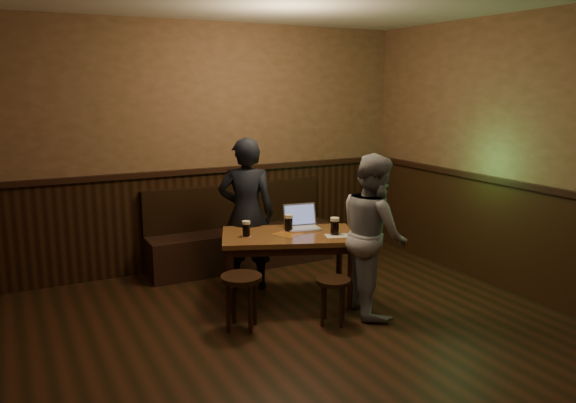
% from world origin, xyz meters
% --- Properties ---
extents(room, '(5.04, 6.04, 2.84)m').
position_xyz_m(room, '(0.00, 0.22, 1.20)').
color(room, black).
rests_on(room, ground).
extents(bench, '(2.20, 0.50, 0.95)m').
position_xyz_m(bench, '(0.31, 2.75, 0.31)').
color(bench, black).
rests_on(bench, ground).
extents(pub_table, '(1.45, 1.14, 0.69)m').
position_xyz_m(pub_table, '(0.31, 1.50, 0.59)').
color(pub_table, brown).
rests_on(pub_table, ground).
extents(stool_left, '(0.41, 0.41, 0.49)m').
position_xyz_m(stool_left, '(-0.35, 1.10, 0.39)').
color(stool_left, black).
rests_on(stool_left, ground).
extents(stool_right, '(0.34, 0.34, 0.42)m').
position_xyz_m(stool_right, '(0.41, 0.83, 0.33)').
color(stool_right, black).
rests_on(stool_right, ground).
extents(pint_left, '(0.10, 0.10, 0.16)m').
position_xyz_m(pint_left, '(-0.09, 1.59, 0.76)').
color(pint_left, '#B73816').
rests_on(pint_left, pub_table).
extents(pint_mid, '(0.11, 0.11, 0.17)m').
position_xyz_m(pint_mid, '(0.36, 1.59, 0.77)').
color(pint_mid, '#B73816').
rests_on(pint_mid, pub_table).
extents(pint_right, '(0.11, 0.11, 0.17)m').
position_xyz_m(pint_right, '(0.69, 1.27, 0.77)').
color(pint_right, '#B73816').
rests_on(pint_right, pub_table).
extents(laptop, '(0.38, 0.32, 0.24)m').
position_xyz_m(laptop, '(0.53, 1.63, 0.74)').
color(laptop, silver).
rests_on(laptop, pub_table).
extents(menu, '(0.26, 0.21, 0.00)m').
position_xyz_m(menu, '(0.69, 1.22, 0.68)').
color(menu, silver).
rests_on(menu, pub_table).
extents(person_suit, '(0.69, 0.59, 1.59)m').
position_xyz_m(person_suit, '(0.10, 2.03, 0.79)').
color(person_suit, black).
rests_on(person_suit, ground).
extents(person_grey, '(0.74, 0.85, 1.50)m').
position_xyz_m(person_grey, '(0.89, 0.91, 0.75)').
color(person_grey, gray).
rests_on(person_grey, ground).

